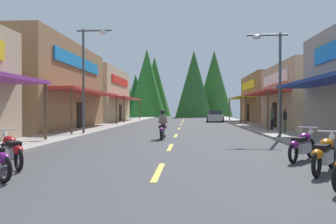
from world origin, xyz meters
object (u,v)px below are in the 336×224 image
(streetlamp_right, at_px, (273,69))
(motorcycle_parked_left_3, at_px, (11,150))
(motorcycle_parked_right_3, at_px, (324,154))
(pedestrian_browsing, at_px, (272,118))
(rider_cruising_lead, at_px, (163,127))
(pedestrian_by_shop, at_px, (285,119))
(parked_car_curbside, at_px, (215,116))
(motorcycle_parked_right_4, at_px, (302,145))
(streetlamp_left, at_px, (89,67))

(streetlamp_right, height_order, motorcycle_parked_left_3, streetlamp_right)
(motorcycle_parked_right_3, height_order, pedestrian_browsing, pedestrian_browsing)
(rider_cruising_lead, xyz_separation_m, pedestrian_by_shop, (7.48, 3.78, 0.33))
(rider_cruising_lead, bearing_deg, pedestrian_by_shop, -61.90)
(pedestrian_by_shop, relative_size, parked_car_curbside, 0.39)
(rider_cruising_lead, bearing_deg, streetlamp_right, -84.18)
(motorcycle_parked_right_4, height_order, pedestrian_by_shop, pedestrian_by_shop)
(streetlamp_right, relative_size, motorcycle_parked_left_3, 3.48)
(streetlamp_left, xyz_separation_m, motorcycle_parked_right_3, (9.51, -10.64, -3.70))
(motorcycle_parked_right_4, relative_size, parked_car_curbside, 0.39)
(motorcycle_parked_right_3, bearing_deg, streetlamp_right, 28.84)
(streetlamp_left, height_order, motorcycle_parked_left_3, streetlamp_left)
(parked_car_curbside, bearing_deg, motorcycle_parked_left_3, 168.67)
(motorcycle_parked_right_4, distance_m, motorcycle_parked_left_3, 8.59)
(streetlamp_left, relative_size, pedestrian_by_shop, 3.79)
(streetlamp_left, bearing_deg, streetlamp_right, -8.93)
(streetlamp_left, bearing_deg, pedestrian_by_shop, 7.70)
(streetlamp_right, height_order, motorcycle_parked_right_3, streetlamp_right)
(pedestrian_browsing, bearing_deg, parked_car_curbside, -83.43)
(parked_car_curbside, bearing_deg, pedestrian_browsing, -167.28)
(motorcycle_parked_right_3, xyz_separation_m, motorcycle_parked_left_3, (-8.31, 0.19, 0.00))
(motorcycle_parked_left_3, xyz_separation_m, parked_car_curbside, (8.14, 30.89, 0.20))
(motorcycle_parked_right_4, bearing_deg, parked_car_curbside, 39.31)
(motorcycle_parked_right_4, distance_m, pedestrian_browsing, 13.10)
(motorcycle_parked_left_3, relative_size, rider_cruising_lead, 0.76)
(motorcycle_parked_right_4, height_order, rider_cruising_lead, rider_cruising_lead)
(streetlamp_right, bearing_deg, motorcycle_parked_right_3, -96.89)
(streetlamp_right, bearing_deg, pedestrian_browsing, 76.26)
(motorcycle_parked_right_4, xyz_separation_m, rider_cruising_lead, (-4.91, 6.62, 0.17))
(motorcycle_parked_right_4, bearing_deg, pedestrian_by_shop, 24.86)
(parked_car_curbside, bearing_deg, pedestrian_by_shop, -167.93)
(streetlamp_right, bearing_deg, motorcycle_parked_right_4, -97.80)
(streetlamp_right, height_order, parked_car_curbside, streetlamp_right)
(pedestrian_by_shop, bearing_deg, motorcycle_parked_left_3, 51.59)
(pedestrian_browsing, relative_size, parked_car_curbside, 0.39)
(streetlamp_left, distance_m, rider_cruising_lead, 6.26)
(motorcycle_parked_right_4, xyz_separation_m, pedestrian_by_shop, (2.57, 10.40, 0.50))
(motorcycle_parked_left_3, bearing_deg, streetlamp_right, -90.32)
(streetlamp_right, bearing_deg, rider_cruising_lead, -175.51)
(motorcycle_parked_right_3, height_order, motorcycle_parked_left_3, same)
(streetlamp_right, height_order, pedestrian_browsing, streetlamp_right)
(motorcycle_parked_right_4, xyz_separation_m, motorcycle_parked_left_3, (-8.42, -1.70, 0.00))
(motorcycle_parked_right_4, relative_size, pedestrian_browsing, 1.02)
(pedestrian_browsing, xyz_separation_m, parked_car_curbside, (-2.67, 16.31, -0.30))
(streetlamp_left, bearing_deg, parked_car_curbside, 65.43)
(motorcycle_parked_right_3, xyz_separation_m, parked_car_curbside, (-0.17, 31.08, 0.20))
(motorcycle_parked_left_3, xyz_separation_m, pedestrian_by_shop, (11.00, 12.10, 0.50))
(rider_cruising_lead, bearing_deg, motorcycle_parked_left_3, 158.44)
(rider_cruising_lead, bearing_deg, motorcycle_parked_right_4, -142.11)
(pedestrian_by_shop, distance_m, parked_car_curbside, 19.01)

